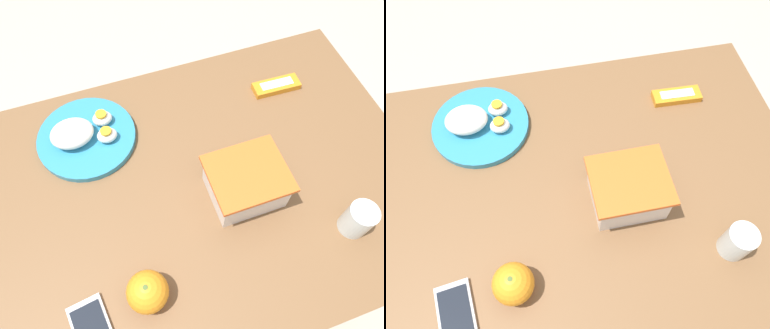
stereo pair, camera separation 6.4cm
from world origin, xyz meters
The scene contains 8 objects.
ground_plane centered at (0.00, 0.00, 0.00)m, with size 10.00×10.00×0.00m, color #B2A899.
table centered at (0.00, 0.00, 0.60)m, with size 1.12×0.78×0.72m.
food_container centered at (-0.10, 0.05, 0.76)m, with size 0.18×0.15×0.10m.
orange_fruit centered at (0.18, 0.21, 0.76)m, with size 0.09×0.09×0.09m.
rice_plate centered at (0.23, -0.22, 0.74)m, with size 0.25×0.25×0.07m.
candy_bar centered at (-0.32, -0.22, 0.73)m, with size 0.13×0.05×0.02m.
cell_phone centered at (0.30, 0.25, 0.72)m, with size 0.09×0.16×0.01m.
drinking_glass centered at (-0.30, 0.22, 0.76)m, with size 0.06×0.06×0.09m.
Camera 2 is at (0.08, 0.40, 1.53)m, focal length 35.00 mm.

